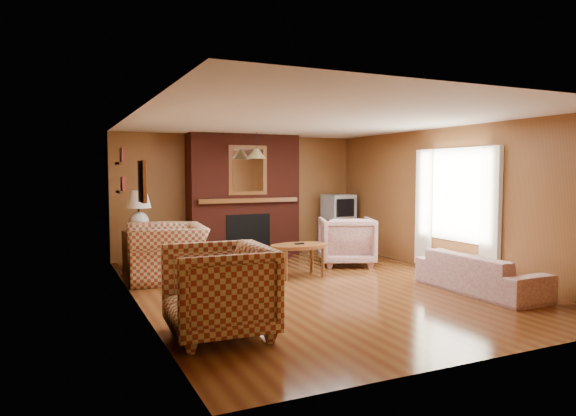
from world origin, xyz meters
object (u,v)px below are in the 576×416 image
floral_armchair (347,241)px  plaid_loveseat (167,252)px  fireplace (244,197)px  floral_sofa (480,273)px  table_lamp (139,209)px  coffee_table (299,248)px  tv_stand (338,235)px  crt_tv (339,207)px  side_table (140,250)px  plaid_armchair (219,291)px

floral_armchair → plaid_loveseat: bearing=19.9°
floral_armchair → fireplace: bearing=-30.1°
floral_sofa → table_lamp: 5.54m
plaid_loveseat → table_lamp: table_lamp is taller
coffee_table → tv_stand: size_ratio=1.43×
floral_armchair → table_lamp: 3.67m
coffee_table → crt_tv: size_ratio=1.61×
floral_armchair → table_lamp: (-3.43, 1.17, 0.61)m
floral_sofa → coffee_table: size_ratio=1.95×
side_table → crt_tv: 4.21m
plaid_armchair → floral_armchair: (3.28, 2.91, -0.04)m
coffee_table → table_lamp: table_lamp is taller
plaid_armchair → floral_armchair: plaid_armchair is taller
plaid_armchair → table_lamp: bearing=-175.1°
coffee_table → plaid_armchair: bearing=-131.4°
plaid_armchair → floral_armchair: 4.38m
plaid_loveseat → floral_sofa: bearing=60.1°
crt_tv → side_table: bearing=-175.3°
floral_armchair → coffee_table: 1.36m
side_table → tv_stand: size_ratio=0.98×
table_lamp → tv_stand: size_ratio=1.03×
plaid_loveseat → plaid_armchair: size_ratio=1.26×
fireplace → floral_armchair: bearing=-52.0°
plaid_armchair → side_table: size_ratio=1.58×
plaid_loveseat → table_lamp: 1.25m
plaid_loveseat → coffee_table: 2.07m
tv_stand → floral_armchair: bearing=-115.1°
floral_armchair → table_lamp: bearing=3.1°
floral_armchair → floral_sofa: bearing=124.4°
plaid_loveseat → plaid_armchair: plaid_armchair is taller
fireplace → floral_sofa: 4.78m
side_table → table_lamp: table_lamp is taller
fireplace → floral_sofa: bearing=-66.1°
side_table → crt_tv: (4.15, 0.34, 0.60)m
floral_sofa → plaid_armchair: bearing=94.5°
floral_armchair → tv_stand: floral_armchair is taller
plaid_armchair → crt_tv: (4.00, 4.42, 0.46)m
side_table → tv_stand: tv_stand is taller
coffee_table → table_lamp: (-2.20, 1.75, 0.58)m
fireplace → floral_sofa: (1.90, -4.29, -0.91)m
tv_stand → crt_tv: (0.00, -0.01, 0.59)m
table_lamp → fireplace: bearing=14.3°
floral_sofa → crt_tv: size_ratio=3.14×
floral_armchair → crt_tv: crt_tv is taller
crt_tv → floral_armchair: bearing=-115.6°
fireplace → floral_armchair: fireplace is taller
fireplace → crt_tv: (2.05, -0.19, -0.25)m
table_lamp → crt_tv: bearing=4.7°
plaid_armchair → coffee_table: plaid_armchair is taller
side_table → table_lamp: 0.71m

